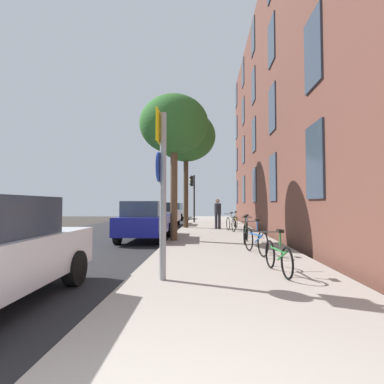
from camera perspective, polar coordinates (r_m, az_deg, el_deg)
name	(u,v)px	position (r m, az deg, el deg)	size (l,w,h in m)	color
ground_plane	(152,232)	(16.48, -7.56, -7.59)	(41.80, 41.80, 0.00)	#332D28
road_asphalt	(114,232)	(16.97, -14.61, -7.37)	(7.00, 38.00, 0.01)	#232326
sidewalk	(217,231)	(16.23, 4.81, -7.47)	(4.20, 38.00, 0.12)	#9E9389
building_facade	(267,108)	(16.77, 14.02, 15.33)	(0.56, 27.00, 13.14)	brown
sign_post	(162,180)	(5.60, -5.78, 2.31)	(0.16, 0.60, 3.13)	gray
traffic_light	(193,190)	(23.21, 0.17, 0.39)	(0.43, 0.24, 3.65)	black
tree_near	(174,126)	(12.07, -3.43, 12.52)	(2.70, 2.70, 5.68)	brown
tree_far	(186,137)	(18.51, -1.16, 10.45)	(3.59, 3.59, 7.05)	#4C3823
bicycle_0	(278,256)	(6.40, 16.04, -11.63)	(0.42, 1.60, 0.89)	black
bicycle_1	(255,240)	(8.72, 11.98, -8.90)	(0.52, 1.73, 0.99)	black
bicycle_2	(246,232)	(11.09, 10.20, -7.50)	(0.51, 1.72, 0.99)	black
bicycle_3	(247,227)	(13.51, 10.44, -6.65)	(0.42, 1.71, 0.95)	black
bicycle_4	(231,224)	(15.83, 7.40, -5.97)	(0.49, 1.74, 0.99)	black
bicycle_5	(235,221)	(18.26, 8.26, -5.49)	(0.42, 1.75, 0.98)	black
pedestrian_0	(218,212)	(17.02, 4.91, -3.78)	(0.38, 0.38, 1.69)	#26262D
car_1	(145,220)	(12.70, -8.87, -5.34)	(1.78, 4.28, 1.62)	navy
car_2	(164,214)	(20.97, -5.31, -4.17)	(1.96, 4.26, 1.62)	#B7B7BC
car_3	(173,211)	(29.27, -3.55, -3.66)	(2.07, 4.49, 1.62)	#B7B7BC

